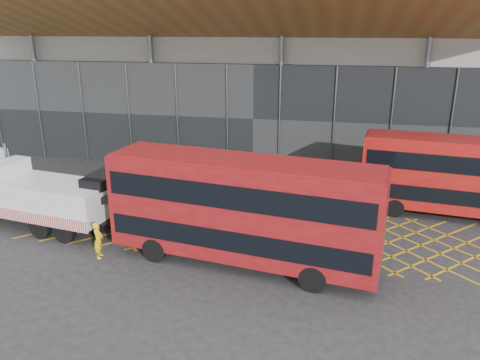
% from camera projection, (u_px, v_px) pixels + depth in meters
% --- Properties ---
extents(ground_plane, '(120.00, 120.00, 0.00)m').
position_uv_depth(ground_plane, '(183.00, 225.00, 26.47)').
color(ground_plane, '#252528').
extents(road_markings, '(27.96, 7.16, 0.01)m').
position_uv_depth(road_markings, '(281.00, 233.00, 25.40)').
color(road_markings, gold).
rests_on(road_markings, ground_plane).
extents(construction_building, '(55.00, 23.97, 18.00)m').
position_uv_depth(construction_building, '(267.00, 46.00, 40.35)').
color(construction_building, '#969791').
rests_on(construction_building, ground_plane).
extents(recovery_truck, '(12.35, 4.55, 4.28)m').
position_uv_depth(recovery_truck, '(20.00, 191.00, 26.10)').
color(recovery_truck, black).
rests_on(recovery_truck, ground_plane).
extents(bus_towed, '(12.87, 4.83, 5.12)m').
position_uv_depth(bus_towed, '(242.00, 207.00, 21.39)').
color(bus_towed, maroon).
rests_on(bus_towed, ground_plane).
extents(bus_second, '(11.74, 4.16, 4.68)m').
position_uv_depth(bus_second, '(466.00, 175.00, 26.76)').
color(bus_second, '#9E0F0C').
rests_on(bus_second, ground_plane).
extents(worker, '(0.59, 0.75, 1.82)m').
position_uv_depth(worker, '(98.00, 240.00, 22.54)').
color(worker, yellow).
rests_on(worker, ground_plane).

